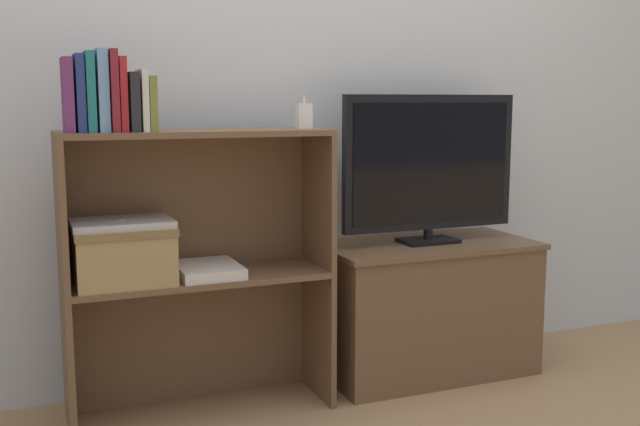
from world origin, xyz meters
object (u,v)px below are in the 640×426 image
Objects in this scene: book_ivory at (142,101)px; magazine_stack at (208,270)px; book_olive at (151,104)px; book_crimson at (121,95)px; book_teal at (89,92)px; book_maroon at (112,91)px; book_skyblue at (102,91)px; tv_stand at (426,307)px; laptop at (122,223)px; baby_monitor at (304,116)px; book_charcoal at (132,102)px; book_navy at (79,94)px; storage_basket_left at (123,251)px; tv at (430,165)px; book_plum at (67,95)px.

book_ivory is 0.75× the size of magazine_stack.
book_olive is at bearing -169.59° from magazine_stack.
book_teal is at bearing 180.00° from book_crimson.
book_teal is 0.95× the size of magazine_stack.
book_maroon is 0.09m from book_ivory.
tv_stand is at bearing 4.82° from book_skyblue.
laptop is (-0.10, 0.03, -0.38)m from book_olive.
laptop is (-0.63, -0.02, -0.33)m from baby_monitor.
book_charcoal is (-1.13, -0.10, 0.80)m from tv_stand.
baby_monitor is 0.62m from magazine_stack.
book_navy is 0.97× the size of book_teal.
tv_stand is at bearing 5.35° from book_ivory.
book_skyblue reaches higher than book_teal.
book_crimson is at bearing -73.07° from storage_basket_left.
tv is 1.13m from book_ivory.
tv_stand is at bearing 4.57° from book_navy.
book_skyblue is 1.09× the size of book_crimson.
baby_monitor is at bearing 4.27° from book_maroon.
book_plum reaches higher than tv_stand.
book_teal is 0.19m from book_olive.
book_charcoal reaches higher than laptop.
tv_stand is 2.65× the size of laptop.
tv_stand is at bearing 5.75° from baby_monitor.
book_skyblue reaches higher than storage_basket_left.
book_olive reaches higher than magazine_stack.
book_maroon reaches higher than storage_basket_left.
tv is at bearing 3.30° from laptop.
book_navy is at bearing -176.28° from baby_monitor.
book_olive is 0.54m from baby_monitor.
book_skyblue is at bearing 0.00° from book_teal.
book_crimson is 0.73× the size of storage_basket_left.
laptop is 0.33m from magazine_stack.
book_olive is (0.11, 0.00, -0.04)m from book_maroon.
storage_basket_left is at bearing -176.70° from tv.
storage_basket_left is (-0.04, 0.03, -0.47)m from book_charcoal.
tv_stand is 1.53m from book_navy.
baby_monitor is (0.68, 0.05, -0.08)m from book_skyblue.
book_ivory is at bearing 180.00° from book_olive.
book_navy reaches higher than magazine_stack.
book_plum reaches higher than book_olive.
book_charcoal is at bearing 0.00° from book_crimson.
book_teal is at bearing 180.00° from book_charcoal.
tv_stand is 3.73× the size of book_plum.
tv is 1.20m from storage_basket_left.
book_skyblue is at bearing -175.18° from tv_stand.
book_olive is 0.48m from storage_basket_left.
tv_stand is 3.27× the size of magazine_stack.
laptop is 1.23× the size of magazine_stack.
storage_basket_left is at bearing 106.93° from book_crimson.
book_crimson is at bearing 0.00° from book_plum.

